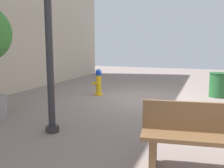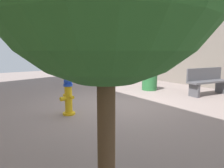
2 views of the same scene
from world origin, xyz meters
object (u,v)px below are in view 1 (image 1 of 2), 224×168
at_px(street_lamp, 48,4).
at_px(trash_bin, 218,85).
at_px(fire_hydrant, 98,82).
at_px(bench_far, 205,136).

relative_size(street_lamp, trash_bin, 4.91).
distance_m(street_lamp, trash_bin, 6.36).
bearing_deg(street_lamp, fire_hydrant, -80.02).
distance_m(bench_far, street_lamp, 3.60).
bearing_deg(trash_bin, street_lamp, 56.67).
bearing_deg(bench_far, fire_hydrant, -50.83).
distance_m(fire_hydrant, trash_bin, 4.14).
bearing_deg(fire_hydrant, bench_far, 129.17).
height_order(fire_hydrant, street_lamp, street_lamp).
height_order(bench_far, street_lamp, street_lamp).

